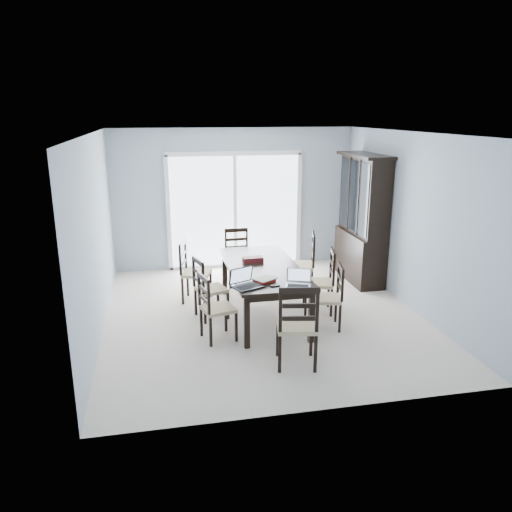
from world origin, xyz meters
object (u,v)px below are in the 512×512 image
(chair_right_far, at_px, (306,257))
(cell_phone, at_px, (275,286))
(chair_left_near, at_px, (211,301))
(chair_left_mid, at_px, (205,282))
(laptop_silver, at_px, (298,283))
(chair_end_near, at_px, (298,318))
(chair_left_far, at_px, (190,265))
(dining_table, at_px, (263,271))
(laptop_dark, at_px, (248,283))
(chair_right_mid, at_px, (325,274))
(chair_right_near, at_px, (332,290))
(game_box, at_px, (253,259))
(chair_end_far, at_px, (237,251))
(hot_tub, at_px, (182,236))
(china_hutch, at_px, (362,220))

(chair_right_far, bearing_deg, cell_phone, 166.11)
(chair_left_near, height_order, chair_left_mid, chair_left_mid)
(laptop_silver, bearing_deg, chair_end_near, -86.03)
(chair_left_far, distance_m, cell_phone, 1.93)
(cell_phone, bearing_deg, laptop_silver, -26.86)
(dining_table, bearing_deg, laptop_dark, -114.11)
(chair_right_mid, height_order, laptop_silver, chair_right_mid)
(chair_left_far, relative_size, chair_end_near, 0.92)
(chair_right_near, height_order, chair_right_far, chair_right_far)
(chair_left_mid, xyz_separation_m, game_box, (0.73, 0.19, 0.23))
(chair_left_near, relative_size, chair_left_mid, 0.99)
(chair_left_near, height_order, chair_right_near, chair_right_near)
(chair_left_near, relative_size, chair_end_far, 0.95)
(dining_table, xyz_separation_m, hot_tub, (-0.96, 3.33, -0.24))
(chair_left_near, xyz_separation_m, cell_phone, (0.79, -0.17, 0.21))
(chair_left_mid, relative_size, chair_right_mid, 0.95)
(laptop_dark, bearing_deg, chair_end_far, 58.76)
(china_hutch, bearing_deg, chair_right_near, -122.52)
(chair_left_mid, distance_m, laptop_silver, 1.48)
(laptop_dark, bearing_deg, game_box, 50.54)
(chair_left_mid, bearing_deg, chair_left_far, 174.82)
(china_hutch, distance_m, chair_right_near, 2.27)
(dining_table, bearing_deg, chair_left_far, 140.58)
(chair_end_near, height_order, laptop_silver, chair_end_near)
(laptop_silver, height_order, game_box, laptop_silver)
(dining_table, bearing_deg, chair_end_near, -88.23)
(chair_left_near, distance_m, laptop_silver, 1.13)
(laptop_silver, relative_size, game_box, 1.28)
(chair_end_near, bearing_deg, game_box, 105.26)
(dining_table, relative_size, chair_right_near, 2.12)
(chair_left_near, relative_size, chair_end_near, 0.87)
(chair_left_mid, distance_m, game_box, 0.79)
(chair_right_mid, bearing_deg, chair_left_far, 78.56)
(cell_phone, bearing_deg, hot_tub, 92.30)
(chair_left_mid, bearing_deg, dining_table, 70.54)
(dining_table, distance_m, game_box, 0.28)
(chair_right_far, height_order, chair_end_far, chair_right_far)
(chair_end_near, bearing_deg, dining_table, 102.37)
(laptop_dark, relative_size, hot_tub, 0.25)
(chair_end_near, relative_size, hot_tub, 0.71)
(china_hutch, height_order, chair_left_far, china_hutch)
(chair_right_far, relative_size, chair_end_far, 1.08)
(china_hutch, xyz_separation_m, hot_tub, (-2.99, 2.08, -0.64))
(chair_left_mid, relative_size, chair_left_far, 0.94)
(chair_left_far, relative_size, cell_phone, 9.01)
(chair_left_far, height_order, chair_end_far, chair_left_far)
(dining_table, xyz_separation_m, chair_end_near, (0.05, -1.63, -0.04))
(chair_left_far, xyz_separation_m, chair_end_far, (0.86, 0.69, -0.01))
(laptop_dark, bearing_deg, dining_table, 40.93)
(chair_left_far, xyz_separation_m, chair_end_near, (1.03, -2.43, 0.05))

